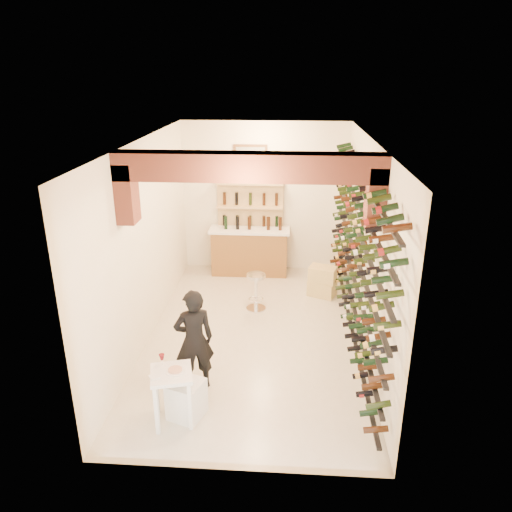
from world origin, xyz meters
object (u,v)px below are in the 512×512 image
at_px(chrome_barstool, 256,289).
at_px(crate_lower, 322,288).
at_px(back_counter, 250,250).
at_px(white_stool, 187,399).
at_px(wine_rack, 353,250).
at_px(tasting_table, 172,381).
at_px(person, 194,340).

height_order(chrome_barstool, crate_lower, chrome_barstool).
height_order(back_counter, white_stool, back_counter).
bearing_deg(chrome_barstool, crate_lower, 28.79).
bearing_deg(crate_lower, wine_rack, -78.72).
height_order(tasting_table, person, person).
distance_m(wine_rack, crate_lower, 2.16).
relative_size(back_counter, chrome_barstool, 2.42).
bearing_deg(white_stool, tasting_table, -144.41).
distance_m(wine_rack, tasting_table, 3.41).
xyz_separation_m(person, chrome_barstool, (0.68, 2.41, -0.33)).
distance_m(wine_rack, back_counter, 3.38).
relative_size(wine_rack, back_counter, 3.35).
height_order(tasting_table, chrome_barstool, tasting_table).
height_order(wine_rack, crate_lower, wine_rack).
distance_m(back_counter, white_stool, 4.79).
bearing_deg(white_stool, wine_rack, 43.26).
bearing_deg(person, wine_rack, -167.58).
height_order(back_counter, tasting_table, back_counter).
height_order(person, chrome_barstool, person).
relative_size(wine_rack, white_stool, 11.34).
bearing_deg(person, crate_lower, -142.94).
relative_size(wine_rack, person, 3.84).
height_order(back_counter, crate_lower, back_counter).
xyz_separation_m(back_counter, crate_lower, (1.51, -1.04, -0.38)).
bearing_deg(wine_rack, person, -146.55).
distance_m(white_stool, chrome_barstool, 3.12).
relative_size(back_counter, person, 1.15).
relative_size(tasting_table, crate_lower, 1.73).
relative_size(person, crate_lower, 2.93).
bearing_deg(person, tasting_table, 57.70).
bearing_deg(back_counter, white_stool, -95.05).
distance_m(wine_rack, white_stool, 3.35).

